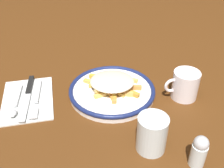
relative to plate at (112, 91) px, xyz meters
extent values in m
plane|color=#4D2A0F|center=(0.00, 0.00, -0.01)|extent=(2.60, 2.60, 0.00)
cylinder|color=white|center=(0.00, 0.00, 0.00)|extent=(0.25, 0.25, 0.02)
torus|color=navy|center=(0.00, 0.00, 0.01)|extent=(0.26, 0.26, 0.01)
cube|color=gold|center=(0.03, -0.01, 0.01)|extent=(0.08, 0.04, 0.01)
cube|color=gold|center=(0.00, 0.02, 0.01)|extent=(0.06, 0.06, 0.01)
cube|color=gold|center=(-0.03, -0.01, 0.01)|extent=(0.09, 0.04, 0.01)
cube|color=gold|center=(0.02, -0.04, 0.02)|extent=(0.08, 0.05, 0.01)
cube|color=#C0882F|center=(-0.03, 0.02, 0.01)|extent=(0.07, 0.08, 0.01)
cube|color=#CD823A|center=(0.00, 0.03, 0.01)|extent=(0.03, 0.07, 0.01)
cube|color=#CB8233|center=(0.02, 0.01, 0.01)|extent=(0.03, 0.09, 0.01)
cube|color=#CA843C|center=(-0.05, 0.01, 0.01)|extent=(0.08, 0.03, 0.01)
cube|color=#EDBE58|center=(0.03, 0.02, 0.01)|extent=(0.07, 0.03, 0.01)
cube|color=#F2C664|center=(0.02, 0.01, 0.02)|extent=(0.08, 0.03, 0.01)
cube|color=#E2A651|center=(-0.01, 0.03, 0.01)|extent=(0.08, 0.05, 0.01)
cube|color=#DC8E46|center=(0.01, -0.01, 0.02)|extent=(0.03, 0.07, 0.01)
cube|color=gold|center=(-0.01, 0.00, 0.02)|extent=(0.07, 0.05, 0.01)
cube|color=#E0BC67|center=(0.00, 0.01, 0.02)|extent=(0.09, 0.03, 0.01)
cube|color=#E5BC5B|center=(-0.05, -0.04, 0.01)|extent=(0.07, 0.06, 0.01)
cube|color=#F4C956|center=(-0.02, -0.02, 0.01)|extent=(0.01, 0.07, 0.01)
cube|color=#EBBA5E|center=(0.00, -0.01, 0.01)|extent=(0.08, 0.04, 0.01)
cube|color=gold|center=(0.00, 0.01, 0.01)|extent=(0.02, 0.08, 0.01)
cube|color=gold|center=(0.00, 0.00, 0.03)|extent=(0.01, 0.07, 0.01)
cube|color=gold|center=(0.04, -0.03, 0.01)|extent=(0.07, 0.06, 0.01)
ellipsoid|color=beige|center=(0.00, 0.00, 0.04)|extent=(0.16, 0.15, 0.02)
cube|color=#2A7037|center=(-0.01, 0.02, 0.04)|extent=(0.00, 0.00, 0.00)
cube|color=#287036|center=(0.00, 0.00, 0.04)|extent=(0.00, 0.00, 0.00)
cube|color=#2E6B36|center=(0.00, -0.04, 0.04)|extent=(0.00, 0.00, 0.00)
cube|color=#1F6C37|center=(0.00, -0.04, 0.04)|extent=(0.00, 0.00, 0.00)
cube|color=white|center=(0.25, -0.03, -0.01)|extent=(0.15, 0.21, 0.01)
cube|color=silver|center=(0.22, -0.05, 0.00)|extent=(0.02, 0.11, 0.01)
cube|color=silver|center=(0.23, 0.05, 0.00)|extent=(0.03, 0.05, 0.00)
cube|color=black|center=(0.24, -0.09, 0.00)|extent=(0.02, 0.09, 0.01)
cube|color=silver|center=(0.25, 0.02, 0.00)|extent=(0.03, 0.12, 0.00)
cube|color=silver|center=(0.27, -0.04, 0.00)|extent=(0.02, 0.10, 0.00)
ellipsoid|color=silver|center=(0.28, 0.04, 0.00)|extent=(0.03, 0.03, 0.01)
cylinder|color=silver|center=(-0.04, 0.22, 0.03)|extent=(0.07, 0.07, 0.09)
cylinder|color=white|center=(-0.21, 0.06, 0.03)|extent=(0.08, 0.08, 0.08)
torus|color=white|center=(-0.16, 0.06, 0.03)|extent=(0.05, 0.01, 0.05)
cylinder|color=silver|center=(-0.13, 0.29, 0.02)|extent=(0.03, 0.03, 0.06)
sphere|color=#B7BABF|center=(-0.13, 0.29, 0.05)|extent=(0.03, 0.03, 0.03)
camera|label=1|loc=(0.14, 0.62, 0.48)|focal=42.94mm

